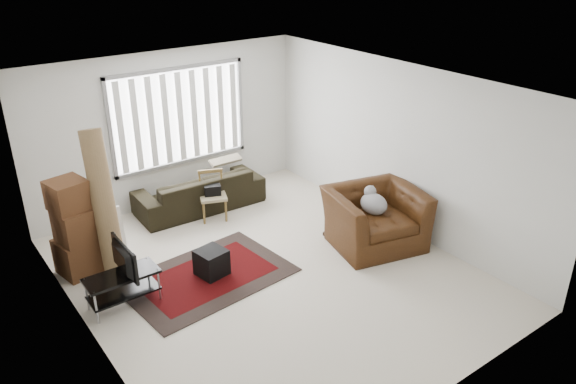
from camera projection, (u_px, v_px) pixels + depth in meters
name	position (u px, v px, depth m)	size (l,w,h in m)	color
room	(248.00, 147.00, 7.69)	(6.00, 6.02, 2.71)	beige
persian_rug	(207.00, 277.00, 7.92)	(2.38, 1.70, 0.02)	black
tv_stand	(122.00, 283.00, 7.20)	(0.93, 0.42, 0.46)	black
tv	(119.00, 260.00, 7.06)	(0.75, 0.10, 0.43)	black
subwoofer	(212.00, 262.00, 7.89)	(0.38, 0.38, 0.38)	black
moving_boxes	(76.00, 231.00, 7.81)	(0.66, 0.62, 1.41)	#56331B
white_flatpack	(104.00, 234.00, 8.31)	(0.58, 0.08, 0.74)	silver
rolled_rug	(104.00, 204.00, 7.70)	(0.31, 0.31, 2.07)	brown
sofa	(199.00, 186.00, 9.77)	(2.21, 0.96, 0.85)	black
side_chair	(213.00, 193.00, 9.42)	(0.57, 0.57, 0.81)	#8E815D
armchair	(375.00, 214.00, 8.58)	(1.62, 1.49, 1.02)	#3C1F0C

